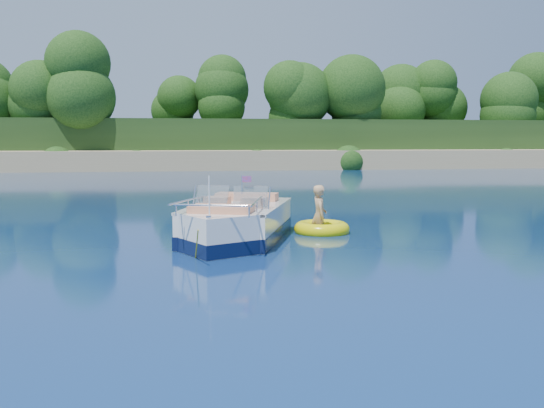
# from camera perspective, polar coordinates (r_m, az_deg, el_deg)

# --- Properties ---
(ground) EXTENTS (160.00, 160.00, 0.00)m
(ground) POSITION_cam_1_polar(r_m,az_deg,el_deg) (12.30, 11.95, -5.12)
(ground) COLOR #091844
(ground) RESTS_ON ground
(shoreline) EXTENTS (170.00, 59.00, 6.00)m
(shoreline) POSITION_cam_1_polar(r_m,az_deg,el_deg) (75.17, -5.77, 5.03)
(shoreline) COLOR tan
(shoreline) RESTS_ON ground
(treeline) EXTENTS (150.00, 7.12, 8.19)m
(treeline) POSITION_cam_1_polar(r_m,az_deg,el_deg) (52.55, -4.31, 9.57)
(treeline) COLOR black
(treeline) RESTS_ON ground
(motorboat) EXTENTS (3.13, 5.45, 1.88)m
(motorboat) POSITION_cam_1_polar(r_m,az_deg,el_deg) (14.12, -3.54, -2.05)
(motorboat) COLOR white
(motorboat) RESTS_ON ground
(tow_tube) EXTENTS (1.52, 1.52, 0.37)m
(tow_tube) POSITION_cam_1_polar(r_m,az_deg,el_deg) (15.47, 4.70, -2.35)
(tow_tube) COLOR yellow
(tow_tube) RESTS_ON ground
(boy) EXTENTS (0.41, 0.87, 1.68)m
(boy) POSITION_cam_1_polar(r_m,az_deg,el_deg) (15.49, 4.44, -2.70)
(boy) COLOR tan
(boy) RESTS_ON ground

